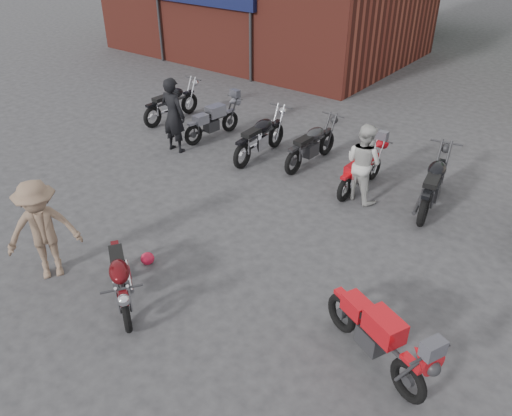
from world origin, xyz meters
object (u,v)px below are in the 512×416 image
Objects in this scene: row_bike_1 at (213,119)px; row_bike_4 at (362,168)px; person_tan at (42,230)px; vintage_motorcycle at (120,276)px; person_dark at (173,115)px; row_bike_2 at (261,134)px; helmet at (147,259)px; row_bike_3 at (312,142)px; row_bike_5 at (434,181)px; person_light at (363,163)px; row_bike_0 at (172,101)px; sportbike at (377,333)px.

row_bike_1 reaches higher than row_bike_4.
vintage_motorcycle is at bearing -47.31° from person_tan.
person_dark is 0.92× the size of row_bike_2.
person_dark reaches higher than helmet.
person_tan is 6.57m from row_bike_3.
row_bike_3 is 0.92× the size of row_bike_5.
person_light is at bearing -100.36° from row_bike_2.
row_bike_2 is at bearing 102.75° from helmet.
row_bike_0 reaches higher than helmet.
row_bike_4 is at bearing 70.25° from helmet.
row_bike_2 is (-1.09, 4.80, 0.49)m from helmet.
row_bike_2 is (-1.54, 5.72, 0.07)m from vintage_motorcycle.
row_bike_5 reaches higher than row_bike_0.
helmet is at bearing -150.63° from sportbike.
sportbike is 0.95× the size of row_bike_0.
vintage_motorcycle is 7.43× the size of helmet.
person_tan reaches higher than row_bike_1.
row_bike_4 is at bearing -92.71° from row_bike_0.
sportbike is 7.86× the size of helmet.
row_bike_0 is 1.10× the size of row_bike_1.
person_light reaches higher than vintage_motorcycle.
person_dark reaches higher than row_bike_5.
row_bike_5 reaches higher than row_bike_4.
row_bike_5 reaches higher than row_bike_3.
person_dark reaches higher than row_bike_3.
person_light is at bearing 108.56° from vintage_motorcycle.
person_dark is 2.23m from row_bike_0.
person_light is 3.05m from row_bike_2.
row_bike_1 is at bearing 48.22° from person_tan.
person_dark reaches higher than vintage_motorcycle.
person_tan is at bearing -135.67° from vintage_motorcycle.
vintage_motorcycle is 5.89m from person_dark.
row_bike_1 is at bearing 89.21° from row_bike_4.
row_bike_3 is (0.15, 5.24, 0.46)m from helmet.
sportbike reaches higher than helmet.
row_bike_1 is 4.58m from row_bike_4.
row_bike_2 is at bearing -89.27° from row_bike_1.
sportbike is 0.90× the size of row_bike_5.
vintage_motorcycle is 5.86m from row_bike_4.
row_bike_0 is 6.44m from row_bike_4.
person_light is 6.68m from row_bike_0.
person_dark is at bearing 179.25° from sportbike.
row_bike_1 is at bearing -103.49° from person_dark.
row_bike_3 is (3.00, 0.25, 0.04)m from row_bike_1.
row_bike_4 is (4.80, 1.03, -0.44)m from person_dark.
person_tan is (-1.09, -1.20, 0.80)m from helmet.
person_tan is 0.90× the size of row_bike_0.
helmet is 1.81m from person_tan.
row_bike_5 is (7.96, -0.24, 0.03)m from row_bike_0.
row_bike_4 is at bearing -85.65° from row_bike_1.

